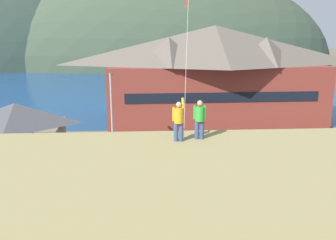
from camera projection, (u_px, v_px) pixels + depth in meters
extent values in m
plane|color=#66604C|center=(173.00, 202.00, 22.41)|extent=(600.00, 600.00, 0.00)
cube|color=gray|center=(169.00, 172.00, 27.24)|extent=(40.00, 20.00, 0.10)
cube|color=navy|center=(154.00, 83.00, 80.60)|extent=(360.00, 84.00, 0.03)
ellipsoid|color=#2D3D33|center=(6.00, 66.00, 125.50)|extent=(96.07, 51.01, 72.08)
ellipsoid|color=#2D3D33|center=(108.00, 64.00, 136.40)|extent=(85.84, 47.56, 59.53)
ellipsoid|color=#3D4C38|center=(151.00, 65.00, 133.61)|extent=(139.11, 70.05, 73.29)
cube|color=brown|center=(213.00, 93.00, 43.25)|extent=(25.99, 10.95, 7.22)
cube|color=black|center=(223.00, 97.00, 38.10)|extent=(21.90, 0.55, 1.10)
pyramid|color=#60564C|center=(215.00, 45.00, 41.85)|extent=(27.56, 12.02, 4.68)
pyramid|color=#60564C|center=(169.00, 51.00, 39.78)|extent=(5.84, 5.84, 3.27)
pyramid|color=#60564C|center=(266.00, 51.00, 40.72)|extent=(5.84, 5.84, 3.27)
cube|color=#756B5B|center=(19.00, 144.00, 28.99)|extent=(7.58, 5.89, 3.38)
pyramid|color=#47474C|center=(15.00, 114.00, 28.37)|extent=(8.20, 6.47, 1.84)
cube|color=black|center=(10.00, 161.00, 26.55)|extent=(1.10, 0.16, 2.36)
cube|color=#338475|center=(164.00, 111.00, 43.62)|extent=(5.63, 4.85, 2.61)
pyramid|color=#47474C|center=(164.00, 95.00, 43.11)|extent=(6.08, 5.33, 1.69)
cube|color=black|center=(166.00, 119.00, 41.34)|extent=(1.10, 0.07, 1.82)
cube|color=#70604C|center=(144.00, 100.00, 57.11)|extent=(3.20, 15.71, 0.70)
cube|color=#A8A399|center=(121.00, 104.00, 52.82)|extent=(2.67, 7.71, 0.90)
cube|color=#B7B2A8|center=(120.00, 101.00, 52.70)|extent=(2.59, 7.48, 0.16)
cube|color=silver|center=(120.00, 97.00, 51.99)|extent=(1.78, 2.34, 1.10)
cube|color=silver|center=(29.00, 184.00, 23.17)|extent=(4.33, 2.12, 0.80)
cube|color=beige|center=(30.00, 174.00, 22.99)|extent=(2.22, 1.76, 0.70)
cube|color=black|center=(30.00, 174.00, 22.99)|extent=(2.26, 1.79, 0.32)
cylinder|color=black|center=(16.00, 184.00, 24.17)|extent=(0.66, 0.27, 0.64)
cylinder|color=black|center=(3.00, 196.00, 22.39)|extent=(0.66, 0.27, 0.64)
cylinder|color=black|center=(54.00, 184.00, 24.13)|extent=(0.66, 0.27, 0.64)
cylinder|color=black|center=(45.00, 196.00, 22.35)|extent=(0.66, 0.27, 0.64)
cube|color=#9EA3A8|center=(199.00, 194.00, 21.71)|extent=(4.31, 2.08, 0.80)
cube|color=gray|center=(201.00, 183.00, 21.55)|extent=(2.20, 1.74, 0.70)
cube|color=black|center=(201.00, 184.00, 21.56)|extent=(2.25, 1.77, 0.32)
cylinder|color=black|center=(175.00, 195.00, 22.52)|extent=(0.65, 0.26, 0.64)
cylinder|color=black|center=(180.00, 208.00, 20.75)|extent=(0.65, 0.26, 0.64)
cylinder|color=black|center=(216.00, 192.00, 22.86)|extent=(0.65, 0.26, 0.64)
cylinder|color=black|center=(223.00, 205.00, 21.09)|extent=(0.65, 0.26, 0.64)
cube|color=#9EA3A8|center=(210.00, 155.00, 28.94)|extent=(4.24, 1.90, 0.80)
cube|color=gray|center=(212.00, 146.00, 28.77)|extent=(2.14, 1.65, 0.70)
cube|color=black|center=(212.00, 147.00, 28.78)|extent=(2.18, 1.69, 0.32)
cylinder|color=black|center=(192.00, 156.00, 29.81)|extent=(0.65, 0.24, 0.64)
cylinder|color=black|center=(195.00, 164.00, 28.03)|extent=(0.65, 0.24, 0.64)
cylinder|color=black|center=(223.00, 155.00, 30.04)|extent=(0.65, 0.24, 0.64)
cylinder|color=black|center=(228.00, 163.00, 28.26)|extent=(0.65, 0.24, 0.64)
cube|color=navy|center=(260.00, 150.00, 30.07)|extent=(4.29, 2.02, 0.80)
cube|color=navy|center=(263.00, 142.00, 29.91)|extent=(2.18, 1.71, 0.70)
cube|color=black|center=(263.00, 143.00, 29.92)|extent=(2.23, 1.74, 0.32)
cylinder|color=black|center=(242.00, 152.00, 30.90)|extent=(0.65, 0.25, 0.64)
cylinder|color=black|center=(249.00, 159.00, 29.13)|extent=(0.65, 0.25, 0.64)
cylinder|color=black|center=(271.00, 151.00, 31.20)|extent=(0.65, 0.25, 0.64)
cylinder|color=black|center=(279.00, 158.00, 29.43)|extent=(0.65, 0.25, 0.64)
cylinder|color=#ADADB2|center=(112.00, 113.00, 31.42)|extent=(0.16, 0.16, 7.24)
cube|color=#4C4C51|center=(111.00, 74.00, 30.93)|extent=(0.24, 0.70, 0.20)
cylinder|color=#384770|center=(176.00, 132.00, 14.87)|extent=(0.20, 0.20, 0.82)
cylinder|color=#384770|center=(181.00, 132.00, 14.87)|extent=(0.20, 0.20, 0.82)
cylinder|color=gold|center=(179.00, 116.00, 14.70)|extent=(0.40, 0.40, 0.64)
sphere|color=tan|center=(179.00, 105.00, 14.58)|extent=(0.24, 0.24, 0.24)
cylinder|color=gold|center=(183.00, 103.00, 14.75)|extent=(0.14, 0.56, 0.43)
cylinder|color=gold|center=(174.00, 114.00, 14.68)|extent=(0.11, 0.11, 0.60)
cylinder|color=#384770|center=(197.00, 130.00, 15.20)|extent=(0.20, 0.20, 0.82)
cylinder|color=#384770|center=(202.00, 130.00, 15.20)|extent=(0.20, 0.20, 0.82)
cylinder|color=green|center=(200.00, 114.00, 15.03)|extent=(0.40, 0.40, 0.64)
sphere|color=tan|center=(200.00, 103.00, 14.91)|extent=(0.24, 0.24, 0.24)
cylinder|color=green|center=(195.00, 112.00, 15.01)|extent=(0.11, 0.11, 0.60)
cylinder|color=green|center=(205.00, 112.00, 15.01)|extent=(0.11, 0.11, 0.60)
cube|color=red|center=(188.00, 1.00, 20.51)|extent=(0.30, 0.02, 0.20)
cube|color=red|center=(186.00, 6.00, 20.58)|extent=(0.29, 0.02, 0.15)
cylinder|color=silver|center=(187.00, 41.00, 17.67)|extent=(1.02, 7.05, 8.47)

